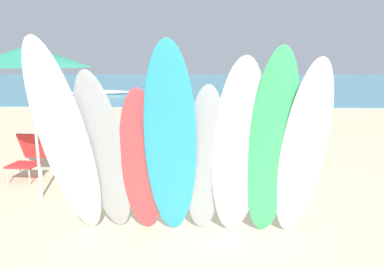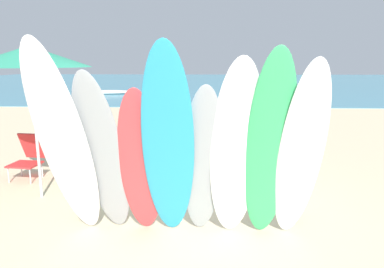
{
  "view_description": "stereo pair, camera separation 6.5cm",
  "coord_description": "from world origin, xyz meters",
  "px_view_note": "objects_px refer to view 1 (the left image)",
  "views": [
    {
      "loc": [
        0.18,
        -4.56,
        2.14
      ],
      "look_at": [
        0.0,
        1.48,
        0.9
      ],
      "focal_mm": 33.48,
      "sensor_mm": 36.0,
      "label": 1
    },
    {
      "loc": [
        0.24,
        -4.56,
        2.14
      ],
      "look_at": [
        0.0,
        1.48,
        0.9
      ],
      "focal_mm": 33.48,
      "sensor_mm": 36.0,
      "label": 2
    }
  ],
  "objects_px": {
    "surfboard_grey_4": "(205,165)",
    "beachgoer_near_rack": "(91,122)",
    "surfboard_red_2": "(143,167)",
    "surfboard_teal_3": "(171,151)",
    "surfboard_grey_1": "(105,159)",
    "surfboard_white_5": "(238,155)",
    "beach_chair_red": "(29,155)",
    "beach_umbrella": "(29,57)",
    "surfboard_white_7": "(302,157)",
    "surfboard_white_0": "(67,149)",
    "surfboard_rack": "(189,179)",
    "surfboard_green_6": "(271,152)",
    "distant_boat": "(100,93)",
    "beachgoer_by_water": "(271,95)"
  },
  "relations": [
    {
      "from": "surfboard_grey_4",
      "to": "surfboard_green_6",
      "type": "distance_m",
      "value": 0.76
    },
    {
      "from": "surfboard_grey_1",
      "to": "beach_chair_red",
      "type": "height_order",
      "value": "surfboard_grey_1"
    },
    {
      "from": "surfboard_white_0",
      "to": "beachgoer_by_water",
      "type": "xyz_separation_m",
      "value": [
        3.79,
        8.4,
        -0.21
      ]
    },
    {
      "from": "beach_umbrella",
      "to": "surfboard_white_5",
      "type": "bearing_deg",
      "value": -25.81
    },
    {
      "from": "surfboard_red_2",
      "to": "surfboard_white_5",
      "type": "relative_size",
      "value": 0.88
    },
    {
      "from": "surfboard_grey_1",
      "to": "surfboard_green_6",
      "type": "height_order",
      "value": "surfboard_green_6"
    },
    {
      "from": "surfboard_white_0",
      "to": "surfboard_white_7",
      "type": "distance_m",
      "value": 2.59
    },
    {
      "from": "beach_umbrella",
      "to": "surfboard_teal_3",
      "type": "bearing_deg",
      "value": -34.95
    },
    {
      "from": "surfboard_white_0",
      "to": "beachgoer_near_rack",
      "type": "xyz_separation_m",
      "value": [
        -0.78,
        3.33,
        -0.29
      ]
    },
    {
      "from": "beachgoer_by_water",
      "to": "distant_boat",
      "type": "xyz_separation_m",
      "value": [
        -8.86,
        10.62,
        -0.85
      ]
    },
    {
      "from": "surfboard_white_7",
      "to": "beach_umbrella",
      "type": "relative_size",
      "value": 1.0
    },
    {
      "from": "surfboard_white_0",
      "to": "surfboard_green_6",
      "type": "height_order",
      "value": "surfboard_white_0"
    },
    {
      "from": "surfboard_green_6",
      "to": "distant_boat",
      "type": "xyz_separation_m",
      "value": [
        -7.32,
        18.94,
        -1.02
      ]
    },
    {
      "from": "surfboard_green_6",
      "to": "beach_chair_red",
      "type": "bearing_deg",
      "value": 149.46
    },
    {
      "from": "surfboard_green_6",
      "to": "beach_umbrella",
      "type": "bearing_deg",
      "value": 157.26
    },
    {
      "from": "distant_boat",
      "to": "surfboard_white_5",
      "type": "bearing_deg",
      "value": -69.79
    },
    {
      "from": "surfboard_rack",
      "to": "surfboard_teal_3",
      "type": "xyz_separation_m",
      "value": [
        -0.17,
        -0.79,
        0.59
      ]
    },
    {
      "from": "surfboard_grey_1",
      "to": "surfboard_white_5",
      "type": "relative_size",
      "value": 0.97
    },
    {
      "from": "surfboard_white_5",
      "to": "surfboard_white_0",
      "type": "bearing_deg",
      "value": -179.59
    },
    {
      "from": "surfboard_white_5",
      "to": "distant_boat",
      "type": "relative_size",
      "value": 0.6
    },
    {
      "from": "surfboard_teal_3",
      "to": "surfboard_red_2",
      "type": "bearing_deg",
      "value": 153.39
    },
    {
      "from": "beachgoer_near_rack",
      "to": "distant_boat",
      "type": "xyz_separation_m",
      "value": [
        -4.3,
        15.68,
        -0.77
      ]
    },
    {
      "from": "surfboard_grey_4",
      "to": "beachgoer_near_rack",
      "type": "relative_size",
      "value": 1.3
    },
    {
      "from": "surfboard_rack",
      "to": "surfboard_grey_1",
      "type": "relative_size",
      "value": 1.34
    },
    {
      "from": "surfboard_white_5",
      "to": "beachgoer_by_water",
      "type": "relative_size",
      "value": 1.35
    },
    {
      "from": "surfboard_red_2",
      "to": "surfboard_white_5",
      "type": "xyz_separation_m",
      "value": [
        1.08,
        -0.03,
        0.16
      ]
    },
    {
      "from": "surfboard_teal_3",
      "to": "surfboard_white_0",
      "type": "bearing_deg",
      "value": 177.74
    },
    {
      "from": "surfboard_white_7",
      "to": "surfboard_rack",
      "type": "bearing_deg",
      "value": 149.82
    },
    {
      "from": "surfboard_rack",
      "to": "surfboard_teal_3",
      "type": "bearing_deg",
      "value": -101.87
    },
    {
      "from": "surfboard_red_2",
      "to": "surfboard_white_7",
      "type": "xyz_separation_m",
      "value": [
        1.78,
        -0.09,
        0.15
      ]
    },
    {
      "from": "beachgoer_near_rack",
      "to": "beach_umbrella",
      "type": "xyz_separation_m",
      "value": [
        -0.3,
        -1.78,
        1.29
      ]
    },
    {
      "from": "surfboard_grey_1",
      "to": "beachgoer_by_water",
      "type": "distance_m",
      "value": 8.94
    },
    {
      "from": "surfboard_grey_4",
      "to": "distant_boat",
      "type": "xyz_separation_m",
      "value": [
        -6.59,
        18.84,
        -0.83
      ]
    },
    {
      "from": "surfboard_white_5",
      "to": "beachgoer_near_rack",
      "type": "xyz_separation_m",
      "value": [
        -2.66,
        3.22,
        -0.2
      ]
    },
    {
      "from": "surfboard_white_7",
      "to": "beach_chair_red",
      "type": "distance_m",
      "value": 5.0
    },
    {
      "from": "distant_boat",
      "to": "surfboard_white_7",
      "type": "bearing_deg",
      "value": -68.01
    },
    {
      "from": "surfboard_red_2",
      "to": "surfboard_teal_3",
      "type": "height_order",
      "value": "surfboard_teal_3"
    },
    {
      "from": "surfboard_white_0",
      "to": "surfboard_teal_3",
      "type": "distance_m",
      "value": 1.14
    },
    {
      "from": "surfboard_grey_1",
      "to": "surfboard_grey_4",
      "type": "xyz_separation_m",
      "value": [
        1.14,
        0.05,
        -0.08
      ]
    },
    {
      "from": "surfboard_white_0",
      "to": "surfboard_teal_3",
      "type": "xyz_separation_m",
      "value": [
        1.14,
        -0.0,
        -0.02
      ]
    },
    {
      "from": "surfboard_grey_1",
      "to": "surfboard_white_5",
      "type": "bearing_deg",
      "value": 3.3
    },
    {
      "from": "distant_boat",
      "to": "surfboard_green_6",
      "type": "bearing_deg",
      "value": -68.87
    },
    {
      "from": "surfboard_teal_3",
      "to": "beachgoer_near_rack",
      "type": "xyz_separation_m",
      "value": [
        -1.92,
        3.33,
        -0.27
      ]
    },
    {
      "from": "surfboard_white_5",
      "to": "distant_boat",
      "type": "height_order",
      "value": "surfboard_white_5"
    },
    {
      "from": "beachgoer_near_rack",
      "to": "surfboard_red_2",
      "type": "bearing_deg",
      "value": 132.86
    },
    {
      "from": "surfboard_white_0",
      "to": "surfboard_grey_1",
      "type": "xyz_separation_m",
      "value": [
        0.38,
        0.13,
        -0.16
      ]
    },
    {
      "from": "surfboard_rack",
      "to": "beachgoer_near_rack",
      "type": "xyz_separation_m",
      "value": [
        -2.08,
        2.55,
        0.32
      ]
    },
    {
      "from": "surfboard_teal_3",
      "to": "beach_umbrella",
      "type": "relative_size",
      "value": 1.08
    },
    {
      "from": "beach_chair_red",
      "to": "beach_umbrella",
      "type": "xyz_separation_m",
      "value": [
        0.64,
        -0.97,
        1.77
      ]
    },
    {
      "from": "beachgoer_by_water",
      "to": "surfboard_green_6",
      "type": "bearing_deg",
      "value": 176.2
    }
  ]
}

